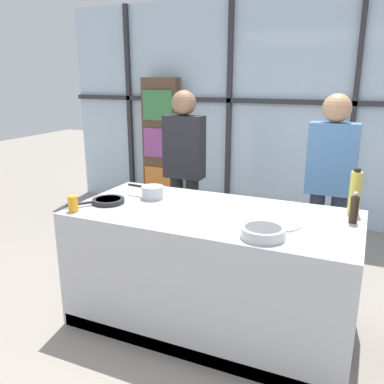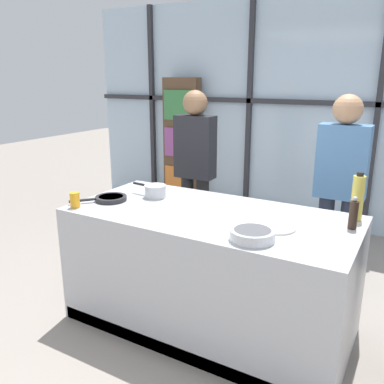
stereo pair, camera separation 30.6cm
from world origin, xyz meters
name	(u,v)px [view 1 (the left image)]	position (x,y,z in m)	size (l,w,h in m)	color
ground_plane	(211,321)	(0.00, 0.00, 0.00)	(18.00, 18.00, 0.00)	gray
back_window_wall	(288,113)	(0.00, 2.61, 1.40)	(6.40, 0.10, 2.80)	silver
bookshelf	(161,144)	(-1.71, 2.43, 0.92)	(0.53, 0.19, 1.83)	brown
demo_island	(211,269)	(0.00, 0.00, 0.45)	(2.05, 0.98, 0.90)	#B7BABF
spectator_far_left	(184,164)	(-0.70, 1.02, 1.00)	(0.40, 0.24, 1.72)	black
spectator_center_left	(330,179)	(0.70, 1.02, 0.99)	(0.41, 0.24, 1.71)	#232838
frying_pan	(107,201)	(-0.82, -0.13, 0.92)	(0.33, 0.38, 0.04)	#232326
saucepan	(152,192)	(-0.56, 0.13, 0.96)	(0.33, 0.18, 0.10)	silver
white_plate	(281,224)	(0.50, -0.06, 0.91)	(0.27, 0.27, 0.01)	white
mixing_bowl	(263,232)	(0.45, -0.32, 0.94)	(0.27, 0.27, 0.07)	silver
oil_bottle	(355,193)	(0.93, 0.37, 1.06)	(0.08, 0.08, 0.33)	#E0CC4C
pepper_grinder	(354,209)	(0.94, 0.17, 1.00)	(0.05, 0.05, 0.22)	#332319
juice_glass_near	(73,204)	(-0.93, -0.39, 0.96)	(0.07, 0.07, 0.12)	orange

